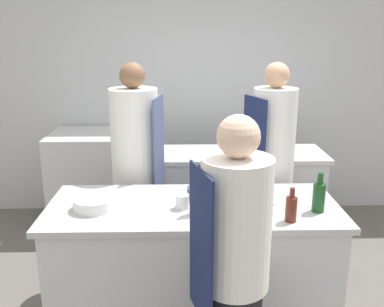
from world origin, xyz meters
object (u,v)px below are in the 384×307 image
Objects in this scene: bottle_vinegar at (200,194)px; bottle_olive_oil at (319,196)px; chef_at_pass_far at (271,174)px; bottle_wine at (291,208)px; oven_range at (89,179)px; bowl_prep_small at (94,204)px; cup at (182,202)px; chef_at_prep_near at (234,273)px; bowl_mixing_large at (201,193)px; chef_at_stove at (136,174)px.

bottle_olive_oil is at bearing 0.54° from bottle_vinegar.
chef_at_pass_far is 8.44× the size of bottle_wine.
bottle_vinegar is (1.10, -1.85, 0.54)m from oven_range.
cup reaches higher than bowl_prep_small.
cup is at bearing 0.13° from bowl_prep_small.
chef_at_pass_far reaches higher than bottle_vinegar.
chef_at_prep_near is 0.82m from bowl_mixing_large.
chef_at_pass_far is at bearing 41.40° from bowl_mixing_large.
oven_range is at bearing 103.46° from bowl_prep_small.
oven_range is 3.91× the size of bottle_olive_oil.
chef_at_prep_near is 0.84m from bottle_olive_oil.
bowl_prep_small is 0.57m from cup.
oven_range reaches higher than bowl_mixing_large.
bowl_mixing_large is at bearing 14.22° from bowl_prep_small.
bottle_olive_oil is (1.23, -0.83, 0.12)m from chef_at_stove.
chef_at_pass_far is 7.01× the size of bottle_olive_oil.
chef_at_stove is at bearing 120.01° from bottle_vinegar.
bottle_vinegar is at bearing 120.54° from chef_at_pass_far.
chef_at_stove is at bearing 116.22° from cup.
bottle_vinegar reaches higher than bowl_mixing_large.
chef_at_pass_far is at bearing 51.58° from bottle_vinegar.
cup is (0.99, -1.77, 0.46)m from oven_range.
chef_at_stove is 1.09m from chef_at_pass_far.
chef_at_pass_far is at bearing -34.76° from chef_at_prep_near.
chef_at_stove is at bearing 136.57° from bottle_wine.
chef_at_prep_near is 17.85× the size of cup.
bowl_prep_small is (-0.83, 0.62, 0.13)m from chef_at_prep_near.
oven_range is at bearing 129.63° from bottle_wine.
cup is at bearing -60.76° from oven_range.
bottle_olive_oil is 2.77× the size of cup.
cup is at bearing 162.07° from bottle_wine.
oven_range is at bearing 119.24° from cup.
bottle_wine is (-0.07, -0.90, 0.10)m from chef_at_pass_far.
chef_at_prep_near reaches higher than bowl_mixing_large.
bottle_olive_oil is at bearing -4.52° from cup.
chef_at_prep_near is at bearing 33.48° from chef_at_stove.
chef_at_prep_near is at bearing -62.36° from oven_range.
oven_range is 5.16× the size of bowl_mixing_large.
chef_at_prep_near is 6.44× the size of bottle_olive_oil.
chef_at_pass_far is 1.00m from cup.
oven_range is 0.56× the size of chef_at_stove.
bottle_olive_oil is at bearing -2.67° from bowl_prep_small.
bowl_mixing_large is (0.02, 0.25, -0.09)m from bottle_vinegar.
bowl_prep_small is at bearing -179.87° from cup.
bottle_olive_oil is 0.77m from bowl_mixing_large.
chef_at_prep_near is at bearing -137.08° from bottle_olive_oil.
chef_at_prep_near reaches higher than bowl_prep_small.
chef_at_prep_near is 0.61m from bottle_vinegar.
chef_at_pass_far is at bearing 28.37° from bowl_prep_small.
bottle_olive_oil is 1.32× the size of bowl_mixing_large.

